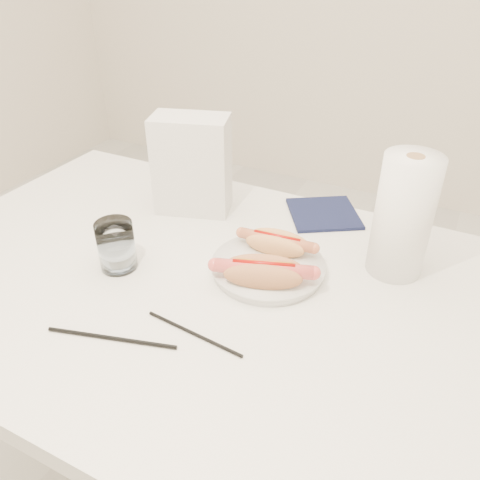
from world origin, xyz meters
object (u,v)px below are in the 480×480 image
at_px(hotdog_right, 264,272).
at_px(napkin_box, 192,165).
at_px(hotdog_left, 277,243).
at_px(table, 197,300).
at_px(plate, 268,268).
at_px(paper_towel_roll, 403,217).
at_px(water_glass, 116,246).

height_order(hotdog_right, napkin_box, napkin_box).
bearing_deg(hotdog_left, napkin_box, 153.51).
bearing_deg(table, plate, 32.69).
bearing_deg(paper_towel_roll, table, -149.50).
height_order(table, paper_towel_roll, paper_towel_roll).
distance_m(table, napkin_box, 0.32).
xyz_separation_m(plate, water_glass, (-0.27, -0.12, 0.04)).
distance_m(plate, water_glass, 0.29).
relative_size(water_glass, paper_towel_roll, 0.42).
bearing_deg(table, water_glass, -164.94).
relative_size(plate, hotdog_right, 1.20).
relative_size(plate, napkin_box, 0.95).
bearing_deg(napkin_box, hotdog_left, -39.51).
height_order(napkin_box, paper_towel_roll, paper_towel_roll).
relative_size(plate, hotdog_left, 1.39).
xyz_separation_m(table, paper_towel_roll, (0.33, 0.19, 0.18)).
bearing_deg(water_glass, paper_towel_roll, 26.10).
bearing_deg(table, hotdog_right, 9.12).
bearing_deg(hotdog_right, napkin_box, 123.94).
relative_size(hotdog_left, napkin_box, 0.68).
bearing_deg(plate, water_glass, -156.52).
bearing_deg(hotdog_right, table, 170.14).
xyz_separation_m(table, water_glass, (-0.15, -0.04, 0.11)).
xyz_separation_m(plate, hotdog_left, (-0.00, 0.05, 0.03)).
bearing_deg(hotdog_left, plate, -90.02).
bearing_deg(hotdog_left, water_glass, -152.37).
bearing_deg(water_glass, hotdog_right, 12.29).
height_order(plate, napkin_box, napkin_box).
relative_size(table, plate, 5.69).
bearing_deg(water_glass, napkin_box, 88.25).
distance_m(table, paper_towel_roll, 0.42).
xyz_separation_m(hotdog_left, paper_towel_roll, (0.22, 0.07, 0.08)).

